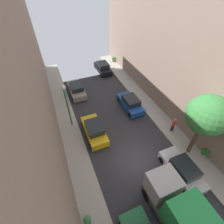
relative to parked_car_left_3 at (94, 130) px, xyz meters
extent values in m
plane|color=#2D2D33|center=(2.70, -4.46, -0.72)|extent=(32.00, 32.00, 0.00)
cube|color=#A8A399|center=(-2.30, -4.46, -0.64)|extent=(2.00, 44.00, 0.15)
cube|color=#A8A399|center=(7.70, -4.46, -0.64)|extent=(2.00, 44.00, 0.15)
cylinder|color=black|center=(0.78, -8.53, -0.40)|extent=(0.22, 0.64, 0.64)
cube|color=gold|center=(0.00, 0.04, -0.17)|extent=(1.76, 4.20, 0.76)
cube|color=#1E2328|center=(0.00, -0.11, 0.53)|extent=(1.56, 2.10, 0.64)
cylinder|color=black|center=(-0.78, 1.59, -0.40)|extent=(0.22, 0.64, 0.64)
cylinder|color=black|center=(0.78, 1.59, -0.40)|extent=(0.22, 0.64, 0.64)
cylinder|color=black|center=(-0.78, -1.51, -0.40)|extent=(0.22, 0.64, 0.64)
cylinder|color=black|center=(0.78, -1.51, -0.40)|extent=(0.22, 0.64, 0.64)
cube|color=gray|center=(0.00, 7.83, -0.17)|extent=(1.76, 4.20, 0.76)
cube|color=#1E2328|center=(0.00, 7.68, 0.53)|extent=(1.56, 2.10, 0.64)
cylinder|color=black|center=(-0.78, 9.38, -0.40)|extent=(0.22, 0.64, 0.64)
cylinder|color=black|center=(0.78, 9.38, -0.40)|extent=(0.22, 0.64, 0.64)
cylinder|color=black|center=(-0.78, 6.28, -0.40)|extent=(0.22, 0.64, 0.64)
cylinder|color=black|center=(0.78, 6.28, -0.40)|extent=(0.22, 0.64, 0.64)
cube|color=silver|center=(5.40, -6.89, -0.17)|extent=(1.76, 4.20, 0.76)
cube|color=#1E2328|center=(5.40, -7.04, 0.53)|extent=(1.56, 2.10, 0.64)
cylinder|color=black|center=(4.62, -5.34, -0.40)|extent=(0.22, 0.64, 0.64)
cylinder|color=black|center=(6.18, -5.34, -0.40)|extent=(0.22, 0.64, 0.64)
cylinder|color=black|center=(4.62, -8.44, -0.40)|extent=(0.22, 0.64, 0.64)
cylinder|color=black|center=(6.18, -8.44, -0.40)|extent=(0.22, 0.64, 0.64)
cube|color=#194799|center=(5.40, 2.50, -0.17)|extent=(1.76, 4.20, 0.76)
cube|color=#1E2328|center=(5.40, 2.35, 0.53)|extent=(1.56, 2.10, 0.64)
cylinder|color=black|center=(4.62, 4.05, -0.40)|extent=(0.22, 0.64, 0.64)
cylinder|color=black|center=(6.18, 4.05, -0.40)|extent=(0.22, 0.64, 0.64)
cylinder|color=black|center=(4.62, 0.95, -0.40)|extent=(0.22, 0.64, 0.64)
cylinder|color=black|center=(6.18, 0.95, -0.40)|extent=(0.22, 0.64, 0.64)
cube|color=black|center=(5.40, 12.30, -0.17)|extent=(1.76, 4.20, 0.76)
cube|color=#1E2328|center=(5.40, 12.15, 0.53)|extent=(1.56, 2.10, 0.64)
cylinder|color=black|center=(4.62, 13.85, -0.40)|extent=(0.22, 0.64, 0.64)
cylinder|color=black|center=(6.18, 13.85, -0.40)|extent=(0.22, 0.64, 0.64)
cylinder|color=black|center=(4.62, 10.75, -0.40)|extent=(0.22, 0.64, 0.64)
cylinder|color=black|center=(6.18, 10.75, -0.40)|extent=(0.22, 0.64, 0.64)
cube|color=#B7B7BC|center=(2.70, -7.60, 1.11)|extent=(2.10, 1.80, 1.70)
cylinder|color=black|center=(1.72, -7.40, -0.24)|extent=(0.30, 0.96, 0.96)
cylinder|color=black|center=(3.68, -7.40, -0.24)|extent=(0.30, 0.96, 0.96)
cylinder|color=#2D334C|center=(7.61, -2.69, -0.16)|extent=(0.18, 0.18, 0.82)
cylinder|color=#2D334C|center=(7.83, -2.69, -0.16)|extent=(0.18, 0.18, 0.82)
cylinder|color=#D83F33|center=(7.72, -2.69, 0.57)|extent=(0.36, 0.36, 0.64)
sphere|color=tan|center=(7.72, -2.69, 1.03)|extent=(0.24, 0.24, 0.24)
cylinder|color=brown|center=(7.56, -5.40, 1.18)|extent=(0.35, 0.35, 3.50)
sphere|color=#38843D|center=(7.56, -5.40, 4.15)|extent=(3.25, 3.25, 3.25)
cylinder|color=brown|center=(8.32, 14.74, -0.39)|extent=(0.38, 0.38, 0.36)
sphere|color=#38843D|center=(8.32, 14.74, 0.03)|extent=(0.60, 0.60, 0.60)
cylinder|color=slate|center=(-2.85, -7.36, -0.35)|extent=(0.43, 0.43, 0.43)
sphere|color=#38843D|center=(-2.85, -7.36, 0.07)|extent=(0.52, 0.52, 0.52)
cylinder|color=#B2A899|center=(8.46, -6.34, -0.40)|extent=(0.48, 0.48, 0.33)
sphere|color=#23602D|center=(8.46, -6.34, 0.03)|extent=(0.68, 0.68, 0.68)
cylinder|color=#26723F|center=(-1.90, 2.21, 1.77)|extent=(0.16, 0.16, 4.68)
sphere|color=white|center=(-1.90, 2.21, 4.33)|extent=(0.44, 0.44, 0.44)
camera|label=1|loc=(-2.51, -10.84, 12.66)|focal=26.13mm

